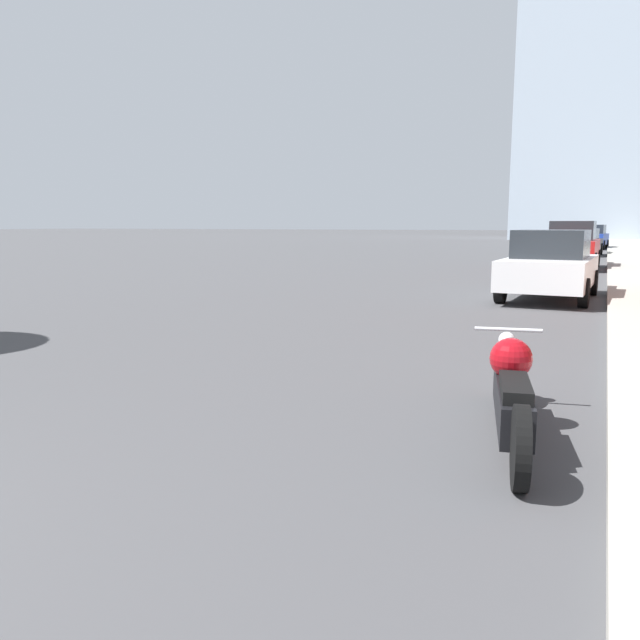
# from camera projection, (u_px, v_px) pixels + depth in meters

# --- Properties ---
(sidewalk) EXTENTS (3.39, 240.00, 0.15)m
(sidewalk) POSITION_uv_depth(u_px,v_px,m) (640.00, 254.00, 35.63)
(sidewalk) COLOR #9E998E
(sidewalk) RESTS_ON ground_plane
(motorcycle) EXTENTS (0.78, 2.63, 0.79)m
(motorcycle) POSITION_uv_depth(u_px,v_px,m) (512.00, 391.00, 5.15)
(motorcycle) COLOR black
(motorcycle) RESTS_ON ground_plane
(parked_car_white) EXTENTS (2.08, 4.41, 1.62)m
(parked_car_white) POSITION_uv_depth(u_px,v_px,m) (550.00, 265.00, 14.64)
(parked_car_white) COLOR silver
(parked_car_white) RESTS_ON ground_plane
(parked_car_red) EXTENTS (2.08, 4.64, 1.88)m
(parked_car_red) POSITION_uv_depth(u_px,v_px,m) (572.00, 245.00, 24.80)
(parked_car_red) COLOR red
(parked_car_red) RESTS_ON ground_plane
(parked_car_black) EXTENTS (2.21, 4.51, 1.53)m
(parked_car_black) POSITION_uv_depth(u_px,v_px,m) (582.00, 242.00, 35.37)
(parked_car_black) COLOR black
(parked_car_black) RESTS_ON ground_plane
(parked_car_blue) EXTENTS (2.15, 4.10, 1.73)m
(parked_car_blue) POSITION_uv_depth(u_px,v_px,m) (593.00, 237.00, 44.46)
(parked_car_blue) COLOR #1E3899
(parked_car_blue) RESTS_ON ground_plane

